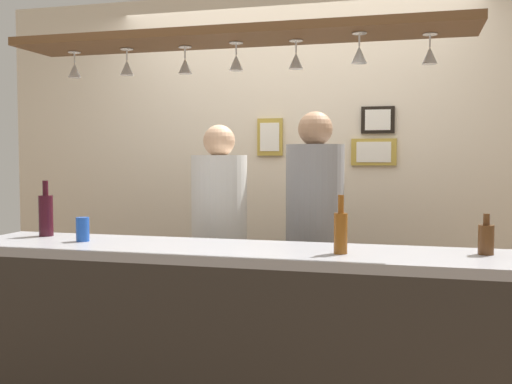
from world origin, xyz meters
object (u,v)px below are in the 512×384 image
(drink_can, at_px, (83,229))
(picture_frame_crest, at_px, (270,137))
(bottle_beer_amber_tall, at_px, (341,231))
(picture_frame_upper_small, at_px, (378,120))
(person_left_white_patterned_shirt, at_px, (219,232))
(bottle_beer_brown_stubby, at_px, (486,239))
(picture_frame_lower_pair, at_px, (374,152))
(person_middle_grey_shirt, at_px, (315,228))
(bottle_wine_dark_red, at_px, (46,214))

(drink_can, height_order, picture_frame_crest, picture_frame_crest)
(bottle_beer_amber_tall, bearing_deg, picture_frame_crest, 114.68)
(drink_can, height_order, picture_frame_upper_small, picture_frame_upper_small)
(drink_can, relative_size, picture_frame_crest, 0.47)
(person_left_white_patterned_shirt, relative_size, picture_frame_crest, 6.33)
(bottle_beer_brown_stubby, relative_size, drink_can, 1.48)
(bottle_beer_amber_tall, relative_size, picture_frame_lower_pair, 0.87)
(person_middle_grey_shirt, bearing_deg, person_left_white_patterned_shirt, 180.00)
(bottle_beer_amber_tall, height_order, picture_frame_crest, picture_frame_crest)
(bottle_beer_amber_tall, relative_size, bottle_wine_dark_red, 0.87)
(person_middle_grey_shirt, distance_m, picture_frame_crest, 0.94)
(bottle_wine_dark_red, relative_size, picture_frame_lower_pair, 1.00)
(person_left_white_patterned_shirt, relative_size, picture_frame_lower_pair, 5.49)
(person_middle_grey_shirt, xyz_separation_m, drink_can, (-1.06, -0.78, 0.05))
(picture_frame_upper_small, bearing_deg, person_middle_grey_shirt, -117.05)
(picture_frame_lower_pair, bearing_deg, picture_frame_crest, 180.00)
(bottle_beer_amber_tall, distance_m, drink_can, 1.31)
(person_middle_grey_shirt, height_order, picture_frame_lower_pair, person_middle_grey_shirt)
(person_left_white_patterned_shirt, xyz_separation_m, bottle_beer_amber_tall, (0.84, -0.83, 0.13))
(person_middle_grey_shirt, height_order, picture_frame_upper_small, picture_frame_upper_small)
(bottle_beer_brown_stubby, bearing_deg, picture_frame_lower_pair, 113.37)
(picture_frame_lower_pair, bearing_deg, bottle_beer_amber_tall, -91.80)
(picture_frame_crest, bearing_deg, bottle_beer_brown_stubby, -45.75)
(drink_can, distance_m, picture_frame_lower_pair, 1.99)
(bottle_beer_amber_tall, height_order, picture_frame_upper_small, picture_frame_upper_small)
(bottle_beer_brown_stubby, bearing_deg, drink_can, -177.53)
(person_left_white_patterned_shirt, bearing_deg, picture_frame_crest, 75.04)
(person_left_white_patterned_shirt, distance_m, picture_frame_crest, 0.88)
(bottle_wine_dark_red, xyz_separation_m, picture_frame_lower_pair, (1.65, 1.27, 0.34))
(bottle_wine_dark_red, distance_m, picture_frame_lower_pair, 2.11)
(bottle_beer_brown_stubby, height_order, bottle_wine_dark_red, bottle_wine_dark_red)
(person_middle_grey_shirt, relative_size, picture_frame_lower_pair, 5.72)
(bottle_wine_dark_red, bearing_deg, person_middle_grey_shirt, 25.47)
(bottle_beer_brown_stubby, height_order, picture_frame_upper_small, picture_frame_upper_small)
(picture_frame_upper_small, bearing_deg, picture_frame_crest, 180.00)
(bottle_beer_amber_tall, relative_size, drink_can, 2.13)
(drink_can, distance_m, picture_frame_crest, 1.62)
(picture_frame_lower_pair, relative_size, picture_frame_upper_small, 1.36)
(person_middle_grey_shirt, bearing_deg, picture_frame_upper_small, 62.95)
(bottle_beer_brown_stubby, height_order, picture_frame_crest, picture_frame_crest)
(bottle_wine_dark_red, xyz_separation_m, drink_can, (0.30, -0.13, -0.06))
(drink_can, relative_size, picture_frame_lower_pair, 0.41)
(person_middle_grey_shirt, distance_m, bottle_beer_brown_stubby, 1.11)
(person_left_white_patterned_shirt, height_order, bottle_beer_amber_tall, person_left_white_patterned_shirt)
(bottle_beer_amber_tall, height_order, bottle_wine_dark_red, bottle_wine_dark_red)
(drink_can, bearing_deg, picture_frame_lower_pair, 46.09)
(bottle_wine_dark_red, xyz_separation_m, picture_frame_upper_small, (1.68, 1.27, 0.56))
(person_left_white_patterned_shirt, height_order, picture_frame_lower_pair, person_left_white_patterned_shirt)
(person_left_white_patterned_shirt, xyz_separation_m, picture_frame_lower_pair, (0.88, 0.63, 0.49))
(bottle_beer_brown_stubby, distance_m, bottle_wine_dark_red, 2.23)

